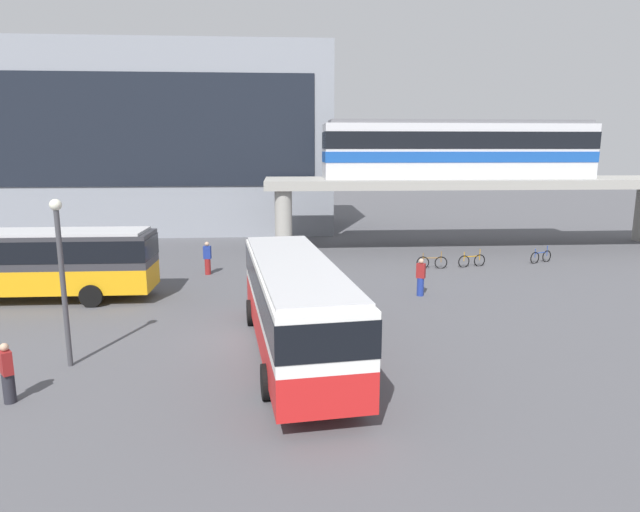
# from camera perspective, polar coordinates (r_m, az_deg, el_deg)

# --- Properties ---
(ground_plane) EXTENTS (120.00, 120.00, 0.00)m
(ground_plane) POSITION_cam_1_polar(r_m,az_deg,el_deg) (30.02, -6.01, -2.03)
(ground_plane) COLOR #515156
(station_building) EXTENTS (30.17, 11.43, 14.85)m
(station_building) POSITION_cam_1_polar(r_m,az_deg,el_deg) (49.28, -17.29, 11.40)
(station_building) COLOR gray
(station_building) RESTS_ON ground_plane
(elevated_platform) EXTENTS (29.32, 5.99, 4.84)m
(elevated_platform) POSITION_cam_1_polar(r_m,az_deg,el_deg) (39.21, 16.34, 6.82)
(elevated_platform) COLOR #9E9B93
(elevated_platform) RESTS_ON ground_plane
(train) EXTENTS (18.21, 2.96, 3.84)m
(train) POSITION_cam_1_polar(r_m,az_deg,el_deg) (38.58, 14.25, 10.82)
(train) COLOR silver
(train) RESTS_ON elevated_platform
(bus_main) EXTENTS (3.86, 11.27, 3.22)m
(bus_main) POSITION_cam_1_polar(r_m,az_deg,el_deg) (18.04, -2.67, -4.41)
(bus_main) COLOR red
(bus_main) RESTS_ON ground_plane
(bus_secondary) EXTENTS (11.05, 2.82, 3.22)m
(bus_secondary) POSITION_cam_1_polar(r_m,az_deg,el_deg) (27.85, -28.23, -0.17)
(bus_secondary) COLOR orange
(bus_secondary) RESTS_ON ground_plane
(bicycle_blue) EXTENTS (1.65, 0.80, 1.04)m
(bicycle_blue) POSITION_cam_1_polar(r_m,az_deg,el_deg) (35.72, 22.12, -0.08)
(bicycle_blue) COLOR black
(bicycle_blue) RESTS_ON ground_plane
(bicycle_brown) EXTENTS (1.79, 0.18, 1.04)m
(bicycle_brown) POSITION_cam_1_polar(r_m,az_deg,el_deg) (32.14, 11.64, -0.66)
(bicycle_brown) COLOR black
(bicycle_brown) RESTS_ON ground_plane
(bicycle_orange) EXTENTS (1.76, 0.47, 1.04)m
(bicycle_orange) POSITION_cam_1_polar(r_m,az_deg,el_deg) (33.17, 15.60, -0.48)
(bicycle_orange) COLOR black
(bicycle_orange) RESTS_ON ground_plane
(pedestrian_by_bike_rack) EXTENTS (0.43, 0.32, 1.83)m
(pedestrian_by_bike_rack) POSITION_cam_1_polar(r_m,az_deg,el_deg) (30.53, -11.70, -0.31)
(pedestrian_by_bike_rack) COLOR maroon
(pedestrian_by_bike_rack) RESTS_ON ground_plane
(pedestrian_at_kerb) EXTENTS (0.45, 0.48, 1.71)m
(pedestrian_at_kerb) POSITION_cam_1_polar(r_m,az_deg,el_deg) (17.33, -29.90, -10.74)
(pedestrian_at_kerb) COLOR #26262D
(pedestrian_at_kerb) RESTS_ON ground_plane
(pedestrian_walking_across) EXTENTS (0.48, 0.42, 1.79)m
(pedestrian_walking_across) POSITION_cam_1_polar(r_m,az_deg,el_deg) (26.02, 10.49, -2.31)
(pedestrian_walking_across) COLOR navy
(pedestrian_walking_across) RESTS_ON ground_plane
(lamp_post) EXTENTS (0.36, 0.36, 5.34)m
(lamp_post) POSITION_cam_1_polar(r_m,az_deg,el_deg) (18.63, -25.44, -1.12)
(lamp_post) COLOR #3F3F44
(lamp_post) RESTS_ON ground_plane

